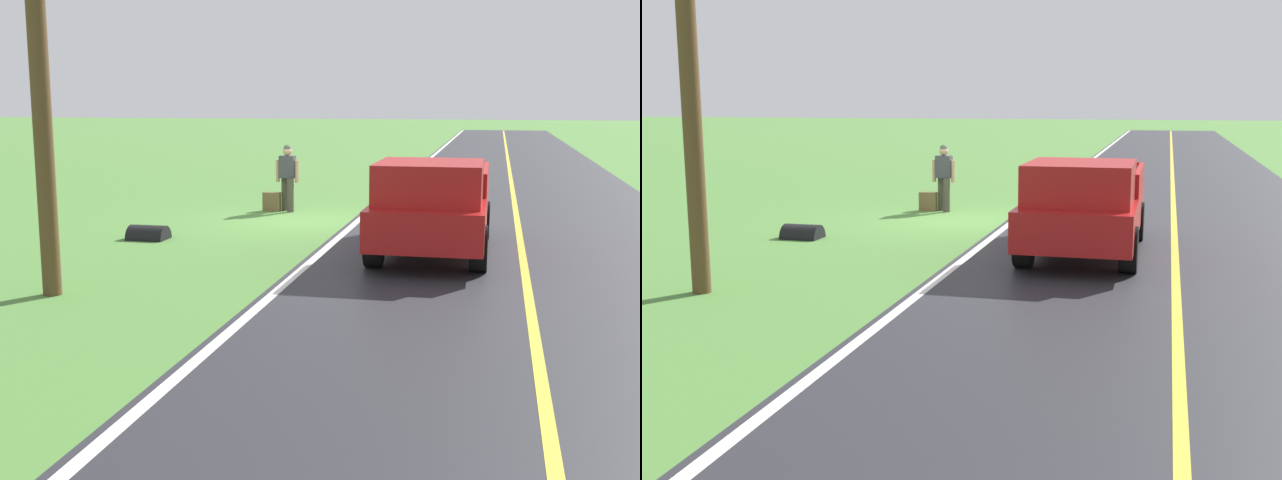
% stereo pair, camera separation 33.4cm
% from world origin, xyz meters
% --- Properties ---
extents(ground_plane, '(200.00, 200.00, 0.00)m').
position_xyz_m(ground_plane, '(0.00, 0.00, 0.00)').
color(ground_plane, '#4C7F38').
extents(road_surface, '(7.90, 120.00, 0.00)m').
position_xyz_m(road_surface, '(-4.99, 0.00, 0.00)').
color(road_surface, '#28282D').
rests_on(road_surface, ground).
extents(lane_edge_line, '(0.16, 117.60, 0.00)m').
position_xyz_m(lane_edge_line, '(-1.21, 0.00, 0.01)').
color(lane_edge_line, silver).
rests_on(lane_edge_line, ground).
extents(lane_centre_line, '(0.14, 117.60, 0.00)m').
position_xyz_m(lane_centre_line, '(-4.99, 0.00, 0.01)').
color(lane_centre_line, gold).
rests_on(lane_centre_line, ground).
extents(hitchhiker_walking, '(0.62, 0.51, 1.75)m').
position_xyz_m(hitchhiker_walking, '(0.89, -1.63, 0.98)').
color(hitchhiker_walking, '#4C473D').
rests_on(hitchhiker_walking, ground).
extents(suitcase_carried, '(0.46, 0.21, 0.50)m').
position_xyz_m(suitcase_carried, '(1.31, -1.55, 0.25)').
color(suitcase_carried, brown).
rests_on(suitcase_carried, ground).
extents(pickup_truck_passing, '(2.10, 5.40, 1.82)m').
position_xyz_m(pickup_truck_passing, '(-3.30, 3.47, 0.97)').
color(pickup_truck_passing, '#B21919').
rests_on(pickup_truck_passing, ground).
extents(drainage_culvert, '(0.80, 0.60, 0.60)m').
position_xyz_m(drainage_culvert, '(2.67, 3.16, 0.00)').
color(drainage_culvert, black).
rests_on(drainage_culvert, ground).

